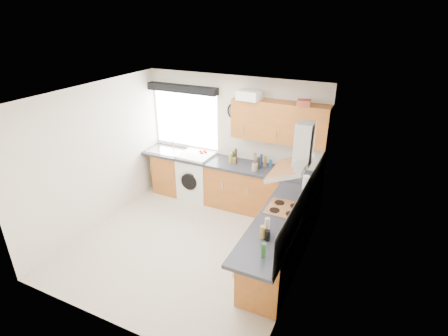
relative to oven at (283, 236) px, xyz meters
The scene contains 40 objects.
ground_plane 1.59m from the oven, 168.69° to the right, with size 3.60×3.60×0.00m, color beige.
ceiling 2.58m from the oven, 168.69° to the right, with size 3.60×3.60×0.02m, color white.
wall_back 2.28m from the oven, 135.00° to the left, with size 3.60×0.02×2.50m, color silver.
wall_front 2.71m from the oven, 125.54° to the right, with size 3.60×0.02×2.50m, color silver.
wall_left 3.41m from the oven, behind, with size 0.02×3.60×2.50m, color silver.
wall_right 0.93m from the oven, 45.00° to the right, with size 0.02×3.60×2.50m, color silver.
window 3.16m from the oven, 149.70° to the left, with size 1.40×0.02×1.10m, color white.
window_blind 3.40m from the oven, 151.23° to the left, with size 1.50×0.18×0.14m, color black.
splashback 0.81m from the oven, ahead, with size 0.01×3.00×0.54m, color white.
base_cab_back 2.01m from the oven, 142.90° to the left, with size 3.00×0.58×0.86m, color #96511D.
base_cab_corner 1.20m from the oven, 90.00° to the left, with size 0.60×0.60×0.86m, color #96511D.
base_cab_right 0.15m from the oven, 86.19° to the right, with size 0.58×2.10×0.86m, color #96511D.
worktop_back 1.98m from the oven, 141.34° to the left, with size 3.60×0.62×0.05m, color #23242B.
worktop_right 0.55m from the oven, 90.00° to the right, with size 0.62×2.42×0.05m, color #23242B.
sink 3.12m from the oven, 157.02° to the left, with size 0.84×0.46×0.10m, color #B3B5BA, non-canonical shape.
oven is the anchor object (origin of this frame).
hob_plate 0.49m from the oven, 90.00° to the left, with size 0.52×0.52×0.01m, color #B3B5BA.
extractor_hood 1.35m from the oven, ahead, with size 0.52×0.78×0.66m, color #B3B5BA, non-canonical shape.
upper_cabinets 1.99m from the oven, 112.54° to the left, with size 1.70×0.35×0.70m, color #96511D.
washing_machine 2.50m from the oven, 150.75° to the left, with size 0.65×0.63×0.95m, color white.
wall_clock 2.50m from the oven, 134.80° to the left, with size 0.34×0.34×0.04m, color black.
casserole 2.44m from the oven, 131.81° to the left, with size 0.39×0.28×0.16m, color white.
storage_box 2.16m from the oven, 96.48° to the left, with size 0.21×0.18×0.10m, color #A2412D.
utensil_pot 1.47m from the oven, 129.75° to the left, with size 0.10×0.10×0.14m, color gray.
kitchen_roll 0.97m from the oven, 80.91° to the left, with size 0.11×0.11×0.23m, color white.
tomato_cluster 2.54m from the oven, 147.17° to the left, with size 0.16×0.16×0.07m, color #A10900, non-canonical shape.
jar_0 1.48m from the oven, 104.92° to the left, with size 0.06×0.06×0.17m, color black.
jar_1 1.89m from the oven, 137.96° to the left, with size 0.07×0.07×0.10m, color olive.
jar_2 1.61m from the oven, 116.58° to the left, with size 0.05×0.05×0.13m, color #1A547F.
jar_3 1.63m from the oven, 120.56° to the left, with size 0.06×0.06×0.22m, color olive.
jar_4 1.98m from the oven, 139.27° to the left, with size 0.07×0.07×0.17m, color #A69639.
jar_5 2.03m from the oven, 135.56° to the left, with size 0.05×0.05×0.23m, color #592A20.
jar_6 1.59m from the oven, 125.70° to the left, with size 0.07×0.07×0.21m, color #30281B.
jar_7 1.67m from the oven, 125.23° to the left, with size 0.04×0.04×0.10m, color #191549.
jar_8 2.02m from the oven, 136.85° to the left, with size 0.06×0.06×0.18m, color #214D1B.
jar_9 1.69m from the oven, 122.69° to the left, with size 0.05×0.05×0.22m, color navy.
bottle_0 1.29m from the oven, 86.50° to the right, with size 0.06×0.06×0.18m, color #24531D.
bottle_1 0.99m from the oven, 94.45° to the right, with size 0.07×0.07×0.17m, color #A37B38.
bottle_2 1.00m from the oven, 89.22° to the right, with size 0.07×0.07×0.14m, color black.
bottle_3 0.94m from the oven, 92.88° to the right, with size 0.07×0.07×0.25m, color gray.
Camera 1 is at (2.57, -4.06, 3.59)m, focal length 28.00 mm.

